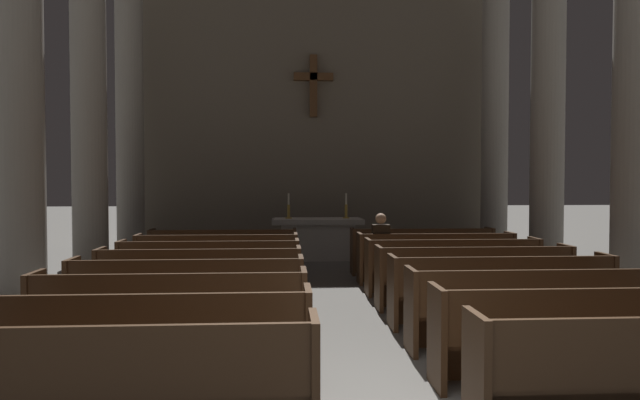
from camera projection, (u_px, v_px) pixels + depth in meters
The scene contains 26 objects.
pew_left_row_1 at pixel (110, 386), 3.98m from camera, with size 2.93×0.50×0.95m.
pew_left_row_2 at pixel (147, 343), 5.05m from camera, with size 2.93×0.50×0.95m.
pew_left_row_3 at pixel (171, 314), 6.12m from camera, with size 2.93×0.50×0.95m.
pew_left_row_4 at pixel (188, 295), 7.19m from camera, with size 2.93×0.50×0.95m.
pew_left_row_5 at pixel (200, 280), 8.26m from camera, with size 2.93×0.50×0.95m.
pew_left_row_6 at pixel (210, 269), 9.33m from camera, with size 2.93×0.50×0.95m.
pew_left_row_7 at pixel (217, 260), 10.39m from camera, with size 2.93×0.50×0.95m.
pew_left_row_8 at pixel (224, 252), 11.46m from camera, with size 2.93×0.50×0.95m.
pew_right_row_2 at pixel (588, 335), 5.31m from camera, with size 2.93×0.50×0.95m.
pew_right_row_3 at pixel (537, 309), 6.38m from camera, with size 2.93×0.50×0.95m.
pew_right_row_4 at pixel (501, 291), 7.45m from camera, with size 2.93×0.50×0.95m.
pew_right_row_5 at pixel (474, 277), 8.51m from camera, with size 2.93×0.50×0.95m.
pew_right_row_6 at pixel (453, 266), 9.58m from camera, with size 2.93×0.50×0.95m.
pew_right_row_7 at pixel (436, 258), 10.65m from camera, with size 2.93×0.50×0.95m.
pew_right_row_8 at pixel (422, 251), 11.72m from camera, with size 2.93×0.50×0.95m.
column_left_second at pixel (19, 70), 8.17m from camera, with size 1.01×1.01×7.19m.
column_right_second at pixel (636, 78), 8.75m from camera, with size 1.01×1.01×7.19m.
column_left_third at pixel (89, 100), 11.11m from camera, with size 1.01×1.01×7.19m.
column_right_third at pixel (548, 104), 11.69m from camera, with size 1.01×1.01×7.19m.
column_left_fourth at pixel (130, 117), 14.05m from camera, with size 1.01×1.01×7.19m.
column_right_fourth at pixel (495, 119), 14.63m from camera, with size 1.01×1.01×7.19m.
altar at pixel (317, 238), 13.82m from camera, with size 2.20×0.90×1.01m.
candlestick_left at pixel (289, 211), 13.76m from camera, with size 0.16×0.16×0.61m.
candlestick_right at pixel (346, 210), 13.85m from camera, with size 0.16×0.16×0.61m.
apse_with_cross at pixel (313, 102), 15.79m from camera, with size 10.31×0.45×8.21m.
lone_worshipper at pixel (380, 246), 10.61m from camera, with size 0.32×0.43×1.32m.
Camera 1 is at (-0.81, -4.06, 1.91)m, focal length 31.91 mm.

